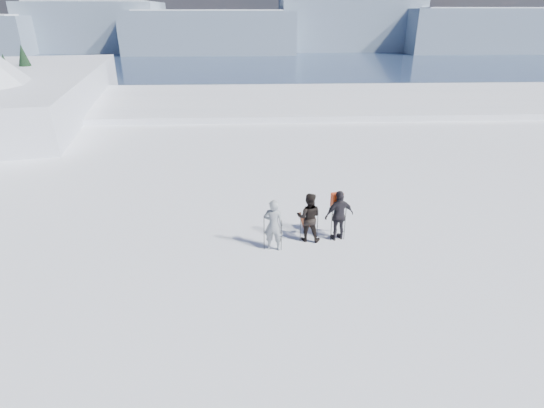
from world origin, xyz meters
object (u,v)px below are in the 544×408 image
(skier_grey, at_px, (273,225))
(skier_pack, at_px, (339,216))
(skier_dark, at_px, (309,217))
(skis_loose, at_px, (304,222))

(skier_grey, relative_size, skier_pack, 0.99)
(skier_grey, bearing_deg, skier_pack, -152.98)
(skier_dark, bearing_deg, skier_pack, -166.73)
(skis_loose, bearing_deg, skier_grey, -123.18)
(skier_grey, distance_m, skier_pack, 2.55)
(skier_grey, height_order, skier_dark, skier_grey)
(skier_dark, relative_size, skier_pack, 0.97)
(skier_pack, distance_m, skis_loose, 2.07)
(skier_pack, xyz_separation_m, skis_loose, (-1.10, 1.47, -0.97))
(skier_dark, xyz_separation_m, skis_loose, (0.04, 1.48, -0.93))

